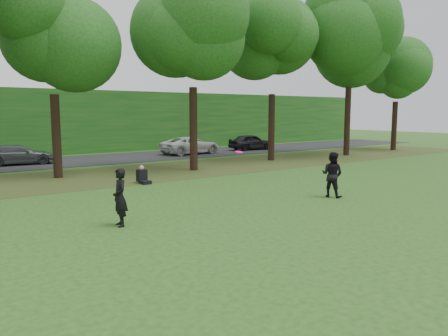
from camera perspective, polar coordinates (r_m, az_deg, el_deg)
name	(u,v)px	position (r m, az deg, el deg)	size (l,w,h in m)	color
ground	(307,227)	(12.81, 10.81, -7.52)	(120.00, 120.00, 0.00)	#244916
leaf_litter	(122,175)	(23.47, -13.16, -0.84)	(60.00, 7.00, 0.01)	#3D3315
street	(74,161)	(30.93, -19.05, 0.88)	(70.00, 7.00, 0.02)	black
far_hedge	(47,122)	(36.54, -22.06, 5.59)	(70.00, 3.00, 5.00)	#164D18
player_left	(120,197)	(12.82, -13.44, -3.76)	(0.61, 0.40, 1.67)	black
player_right	(332,175)	(17.27, 13.94, -0.84)	(0.85, 0.66, 1.74)	black
parked_cars	(66,152)	(30.11, -19.99, 1.99)	(36.92, 3.22, 1.52)	black
frisbee	(239,152)	(14.82, 1.95, 2.10)	(0.29, 0.29, 0.08)	#EE1493
seated_person	(143,177)	(20.35, -10.58, -1.13)	(0.45, 0.75, 0.83)	black
tree_line	(112,19)	(23.51, -14.48, 18.35)	(55.30, 7.90, 12.31)	black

